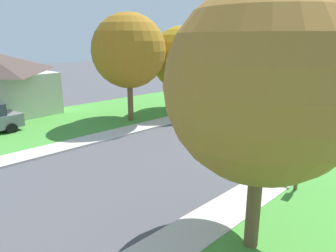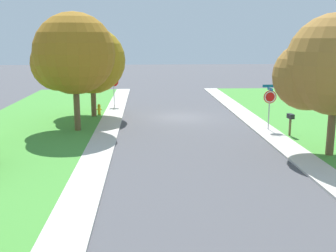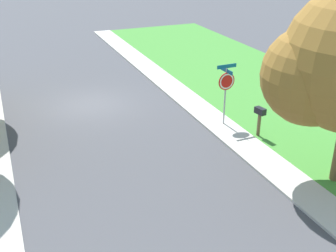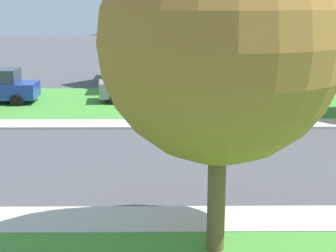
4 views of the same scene
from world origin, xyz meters
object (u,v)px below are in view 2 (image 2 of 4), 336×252
object	(u,v)px
tree_across_left	(70,56)
stop_sign_near_corner	(114,84)
tree_corner_large	(89,62)
tree_sidewalk_near	(329,68)
mailbox	(290,119)
stop_sign_far_corner	(270,100)
fire_hydrant	(99,110)

from	to	relation	value
tree_across_left	stop_sign_near_corner	bearing A→B (deg)	-101.88
tree_across_left	tree_corner_large	size ratio (longest dim) A/B	1.11
stop_sign_near_corner	tree_sidewalk_near	world-z (taller)	tree_sidewalk_near
stop_sign_near_corner	tree_corner_large	xyz separation A→B (m)	(1.37, 4.09, 1.91)
tree_across_left	mailbox	distance (m)	12.97
stop_sign_far_corner	mailbox	bearing A→B (deg)	115.51
stop_sign_near_corner	tree_sidewalk_near	size ratio (longest dim) A/B	0.42
tree_corner_large	stop_sign_far_corner	bearing A→B (deg)	154.90
fire_hydrant	stop_sign_far_corner	bearing A→B (deg)	151.97
tree_across_left	tree_sidewalk_near	xyz separation A→B (m)	(-12.57, 5.97, -0.30)
tree_corner_large	stop_sign_near_corner	bearing A→B (deg)	-108.57
tree_across_left	mailbox	world-z (taller)	tree_across_left
stop_sign_near_corner	stop_sign_far_corner	xyz separation A→B (m)	(-9.76, 9.30, 0.00)
tree_corner_large	fire_hydrant	size ratio (longest dim) A/B	7.49
stop_sign_near_corner	tree_sidewalk_near	xyz separation A→B (m)	(-10.76, 14.56, 2.22)
stop_sign_far_corner	mailbox	world-z (taller)	stop_sign_far_corner
stop_sign_near_corner	tree_across_left	bearing A→B (deg)	78.12
stop_sign_near_corner	tree_across_left	world-z (taller)	tree_across_left
tree_across_left	tree_sidewalk_near	distance (m)	13.92
tree_corner_large	fire_hydrant	bearing A→B (deg)	-143.33
tree_corner_large	tree_across_left	bearing A→B (deg)	84.50
tree_corner_large	tree_sidewalk_near	world-z (taller)	tree_sidewalk_near
stop_sign_far_corner	fire_hydrant	xyz separation A→B (m)	(10.58, -5.63, -1.45)
tree_sidewalk_near	mailbox	xyz separation A→B (m)	(0.26, -3.70, -3.10)
fire_hydrant	mailbox	world-z (taller)	mailbox
stop_sign_far_corner	tree_across_left	bearing A→B (deg)	-3.55
tree_corner_large	fire_hydrant	world-z (taller)	tree_corner_large
stop_sign_near_corner	tree_corner_large	distance (m)	4.71
tree_corner_large	tree_sidewalk_near	distance (m)	16.03
stop_sign_near_corner	tree_corner_large	bearing A→B (deg)	71.43
stop_sign_far_corner	tree_across_left	world-z (taller)	tree_across_left
stop_sign_near_corner	tree_sidewalk_near	bearing A→B (deg)	126.47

